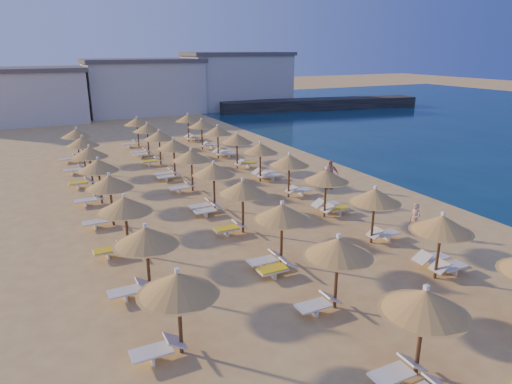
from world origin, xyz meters
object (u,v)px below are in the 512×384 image
parasol_row_east (289,161)px  beachgoer_c (330,174)px  jetty (320,104)px  parasol_row_west (214,170)px  beachgoer_a (415,219)px

parasol_row_east → beachgoer_c: parasol_row_east is taller
jetty → parasol_row_west: parasol_row_west is taller
jetty → parasol_row_west: size_ratio=0.74×
beachgoer_a → beachgoer_c: beachgoer_c is taller
jetty → parasol_row_east: size_ratio=0.74×
parasol_row_east → beachgoer_a: size_ratio=26.26×
parasol_row_east → beachgoer_c: (3.27, 0.39, -1.31)m
jetty → beachgoer_c: beachgoer_c is taller
parasol_row_east → parasol_row_west: same height
parasol_row_east → beachgoer_c: size_ratio=21.28×
parasol_row_west → beachgoer_c: 8.21m
jetty → beachgoer_c: 40.33m
jetty → parasol_row_east: (-25.30, -34.17, 1.52)m
jetty → beachgoer_a: size_ratio=19.37×
beachgoer_a → jetty: bearing=144.8°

